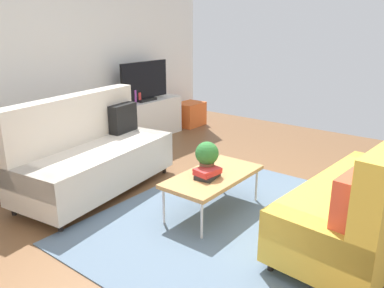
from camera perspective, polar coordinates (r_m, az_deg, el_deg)
name	(u,v)px	position (r m, az deg, el deg)	size (l,w,h in m)	color
ground_plane	(212,212)	(4.12, 2.91, -9.91)	(7.68, 7.68, 0.00)	brown
wall_far	(45,56)	(5.75, -20.85, 12.00)	(6.40, 0.12, 2.90)	white
area_rug	(226,219)	(3.98, 5.00, -10.89)	(2.90, 2.20, 0.01)	slate
couch_beige	(92,154)	(4.60, -14.47, -1.47)	(2.00, 1.09, 1.10)	beige
couch_green	(369,201)	(3.66, 24.55, -7.63)	(1.96, 0.98, 1.10)	gold
coffee_table	(213,177)	(3.95, 3.12, -4.85)	(1.10, 0.56, 0.42)	#B7844C
tv_console	(145,119)	(6.61, -6.90, 3.64)	(1.40, 0.44, 0.64)	silver
tv	(145,82)	(6.47, -6.98, 9.05)	(1.00, 0.20, 0.64)	black
storage_trunk	(190,114)	(7.36, -0.28, 4.42)	(0.52, 0.40, 0.44)	orange
potted_plant	(207,156)	(3.88, 2.21, -1.77)	(0.24, 0.24, 0.34)	brown
table_book_0	(207,176)	(3.85, 2.28, -4.70)	(0.24, 0.18, 0.04)	#262626
table_book_1	(207,173)	(3.84, 2.28, -4.22)	(0.24, 0.18, 0.03)	red
table_book_2	(207,170)	(3.83, 2.29, -3.80)	(0.24, 0.18, 0.03)	red
vase_0	(116,102)	(6.17, -11.17, 6.13)	(0.11, 0.11, 0.13)	#4C72B2
vase_1	(123,99)	(6.28, -10.04, 6.57)	(0.11, 0.11, 0.18)	#B24C4C
bottle_0	(135,97)	(6.32, -8.33, 6.90)	(0.04, 0.04, 0.21)	purple
bottle_1	(140,97)	(6.39, -7.72, 6.81)	(0.05, 0.05, 0.16)	red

